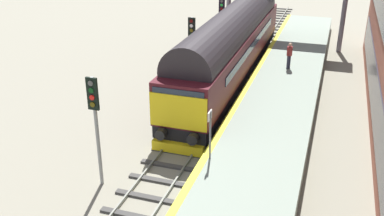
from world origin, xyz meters
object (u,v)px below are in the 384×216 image
at_px(signal_post_near, 95,117).
at_px(signal_post_far, 222,18).
at_px(diesel_locomotive, 231,43).
at_px(signal_post_mid, 192,42).
at_px(waiting_passenger, 289,53).
at_px(platform_number_sign, 210,128).

bearing_deg(signal_post_near, signal_post_far, 90.00).
relative_size(diesel_locomotive, signal_post_mid, 4.66).
bearing_deg(signal_post_mid, diesel_locomotive, 36.60).
bearing_deg(signal_post_mid, signal_post_far, 90.00).
distance_m(diesel_locomotive, waiting_passenger, 3.65).
height_order(signal_post_near, platform_number_sign, signal_post_near).
height_order(signal_post_far, waiting_passenger, signal_post_far).
relative_size(signal_post_near, signal_post_mid, 1.07).
height_order(diesel_locomotive, signal_post_far, diesel_locomotive).
bearing_deg(signal_post_far, diesel_locomotive, -69.20).
bearing_deg(signal_post_far, signal_post_near, -90.00).
distance_m(signal_post_near, signal_post_mid, 11.59).
xyz_separation_m(signal_post_far, platform_number_sign, (4.02, -16.95, -0.39)).
height_order(signal_post_near, waiting_passenger, signal_post_near).
distance_m(signal_post_far, waiting_passenger, 7.46).
bearing_deg(waiting_passenger, diesel_locomotive, 125.30).
bearing_deg(signal_post_mid, platform_number_sign, -67.93).
relative_size(diesel_locomotive, waiting_passenger, 12.18).
height_order(platform_number_sign, waiting_passenger, platform_number_sign).
relative_size(signal_post_far, waiting_passenger, 2.57).
distance_m(signal_post_mid, waiting_passenger, 6.11).
height_order(signal_post_near, signal_post_far, signal_post_near).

